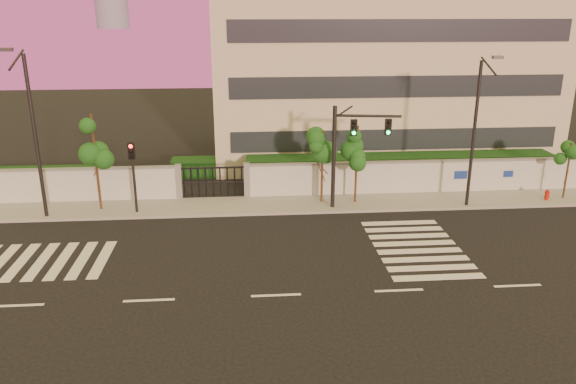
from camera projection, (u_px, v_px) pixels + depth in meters
name	position (u px, v px, depth m)	size (l,w,h in m)	color
ground	(276.00, 295.00, 22.39)	(120.00, 120.00, 0.00)	black
sidewalk	(265.00, 205.00, 32.30)	(60.00, 3.00, 0.15)	gray
perimeter_wall	(265.00, 181.00, 33.41)	(60.00, 0.36, 2.20)	#ADB0B4
hedge_row	(280.00, 172.00, 36.16)	(41.00, 4.25, 1.80)	black
institutional_building	(378.00, 74.00, 41.93)	(24.40, 12.40, 12.25)	beige
road_markings	(237.00, 257.00, 25.82)	(57.00, 7.62, 0.02)	silver
street_tree_c	(94.00, 140.00, 30.30)	(1.60, 1.27, 5.53)	#382314
street_tree_d	(323.00, 151.00, 31.75)	(1.63, 1.30, 4.32)	#382314
street_tree_e	(357.00, 147.00, 31.63)	(1.57, 1.25, 4.64)	#382314
street_tree_f	(569.00, 158.00, 32.56)	(1.42, 1.13, 3.49)	#382314
traffic_signal_main	(347.00, 145.00, 30.73)	(3.72, 0.71, 5.90)	black
traffic_signal_secondary	(133.00, 168.00, 30.25)	(0.33, 0.33, 4.18)	black
streetlight_west	(33.00, 130.00, 28.74)	(0.55, 2.20, 9.16)	black
streetlight_east	(476.00, 128.00, 30.52)	(0.52, 2.08, 8.64)	black
fire_hydrant	(547.00, 196.00, 32.87)	(0.31, 0.29, 0.79)	#AD180B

